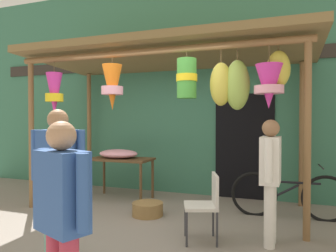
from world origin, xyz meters
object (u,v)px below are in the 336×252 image
display_table (121,163)px  customer_foreground (58,171)px  flower_heap_on_table (119,154)px  vendor_in_orange (62,212)px  parked_bicycle (289,195)px  folding_chair (207,201)px  wicker_basket_by_table (148,209)px  shopper_by_bananas (270,172)px

display_table → customer_foreground: size_ratio=0.72×
customer_foreground → flower_heap_on_table: bearing=105.3°
flower_heap_on_table → vendor_in_orange: size_ratio=0.51×
display_table → vendor_in_orange: 3.90m
display_table → parked_bicycle: (2.99, -0.16, -0.33)m
display_table → vendor_in_orange: size_ratio=0.78×
folding_chair → parked_bicycle: bearing=55.0°
display_table → wicker_basket_by_table: 1.35m
flower_heap_on_table → shopper_by_bananas: size_ratio=0.51×
vendor_in_orange → shopper_by_bananas: (1.27, 2.22, 0.00)m
wicker_basket_by_table → shopper_by_bananas: size_ratio=0.32×
wicker_basket_by_table → display_table: bearing=138.6°
folding_chair → vendor_in_orange: vendor_in_orange is taller
folding_chair → shopper_by_bananas: (0.74, 0.15, 0.38)m
flower_heap_on_table → parked_bicycle: flower_heap_on_table is taller
shopper_by_bananas → vendor_in_orange: bearing=-119.7°
flower_heap_on_table → wicker_basket_by_table: (0.95, -0.80, -0.76)m
parked_bicycle → shopper_by_bananas: size_ratio=1.16×
flower_heap_on_table → wicker_basket_by_table: bearing=-39.9°
wicker_basket_by_table → parked_bicycle: (2.08, 0.65, 0.24)m
flower_heap_on_table → parked_bicycle: (3.03, -0.15, -0.51)m
flower_heap_on_table → parked_bicycle: size_ratio=0.44×
wicker_basket_by_table → parked_bicycle: 2.19m
folding_chair → shopper_by_bananas: shopper_by_bananas is taller
parked_bicycle → vendor_in_orange: size_ratio=1.16×
parked_bicycle → shopper_by_bananas: shopper_by_bananas is taller
flower_heap_on_table → folding_chair: flower_heap_on_table is taller
flower_heap_on_table → wicker_basket_by_table: 1.45m
wicker_basket_by_table → shopper_by_bananas: shopper_by_bananas is taller
display_table → flower_heap_on_table: bearing=-164.9°
display_table → shopper_by_bananas: (2.78, -1.37, 0.21)m
display_table → folding_chair: folding_chair is taller
display_table → customer_foreground: (0.67, -2.59, 0.28)m
flower_heap_on_table → vendor_in_orange: vendor_in_orange is taller
wicker_basket_by_table → customer_foreground: customer_foreground is taller
vendor_in_orange → customer_foreground: bearing=130.4°
folding_chair → customer_foreground: bearing=-142.0°
shopper_by_bananas → parked_bicycle: bearing=80.0°
display_table → flower_heap_on_table: (-0.04, -0.01, 0.18)m
display_table → customer_foreground: 2.69m
customer_foreground → shopper_by_bananas: 2.44m
folding_chair → wicker_basket_by_table: size_ratio=1.73×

